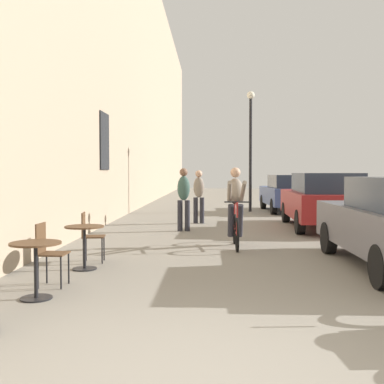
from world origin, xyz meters
TOP-DOWN VIEW (x-y plane):
  - building_facade_left at (-3.45, 14.00)m, footprint 0.54×68.00m
  - cafe_table_near at (-2.21, 2.29)m, footprint 0.64×0.64m
  - cafe_chair_near_toward_street at (-2.29, 2.95)m, footprint 0.39×0.39m
  - cafe_table_mid at (-2.08, 4.09)m, footprint 0.64×0.64m
  - cafe_chair_mid_toward_street at (-2.16, 4.69)m, footprint 0.42×0.42m
  - cyclist_on_bicycle at (0.53, 6.59)m, footprint 0.52×1.76m
  - pedestrian_near at (-0.74, 9.15)m, footprint 0.37×0.28m
  - pedestrian_mid at (-0.38, 11.11)m, footprint 0.35×0.25m
  - street_lamp at (1.62, 15.60)m, footprint 0.32×0.32m
  - parked_car_second at (3.19, 9.92)m, footprint 2.02×4.52m
  - parked_car_third at (3.16, 15.66)m, footprint 1.89×4.28m

SIDE VIEW (x-z plane):
  - cafe_chair_near_toward_street at x=-2.29m, z-range 0.07..0.96m
  - cafe_chair_mid_toward_street at x=-2.16m, z-range 0.07..0.96m
  - cafe_table_near at x=-2.21m, z-range 0.16..0.88m
  - cafe_table_mid at x=-2.08m, z-range 0.16..0.88m
  - parked_car_third at x=3.16m, z-range 0.03..1.53m
  - cyclist_on_bicycle at x=0.53m, z-range -0.06..1.68m
  - parked_car_second at x=3.19m, z-range 0.03..1.61m
  - pedestrian_mid at x=-0.38m, z-range 0.11..1.78m
  - pedestrian_near at x=-0.74m, z-range 0.11..1.83m
  - street_lamp at x=1.62m, z-range 0.66..5.56m
  - building_facade_left at x=-3.45m, z-range 0.00..12.83m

